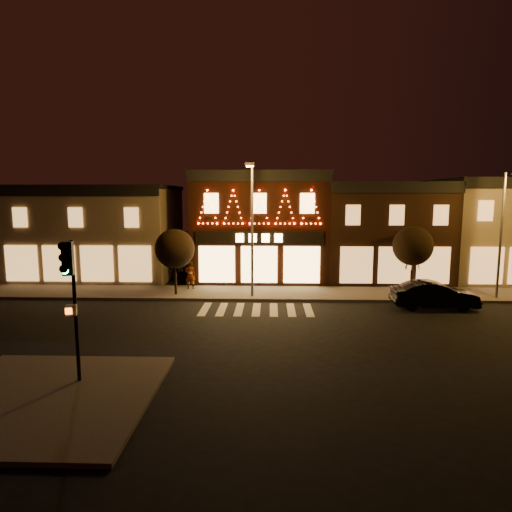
{
  "coord_description": "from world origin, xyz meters",
  "views": [
    {
      "loc": [
        0.79,
        -20.6,
        6.54
      ],
      "look_at": [
        -0.02,
        4.0,
        3.13
      ],
      "focal_mm": 30.72,
      "sensor_mm": 36.0,
      "label": 1
    }
  ],
  "objects_px": {
    "traffic_signal_near": "(71,284)",
    "dark_sedan": "(434,295)",
    "pedestrian": "(190,275)",
    "streetlamp_mid": "(252,220)"
  },
  "relations": [
    {
      "from": "streetlamp_mid",
      "to": "dark_sedan",
      "type": "height_order",
      "value": "streetlamp_mid"
    },
    {
      "from": "traffic_signal_near",
      "to": "dark_sedan",
      "type": "xyz_separation_m",
      "value": [
        16.23,
        11.08,
        -2.82
      ]
    },
    {
      "from": "dark_sedan",
      "to": "pedestrian",
      "type": "xyz_separation_m",
      "value": [
        -15.05,
        4.18,
        0.32
      ]
    },
    {
      "from": "dark_sedan",
      "to": "streetlamp_mid",
      "type": "bearing_deg",
      "value": 80.95
    },
    {
      "from": "streetlamp_mid",
      "to": "pedestrian",
      "type": "height_order",
      "value": "streetlamp_mid"
    },
    {
      "from": "traffic_signal_near",
      "to": "pedestrian",
      "type": "xyz_separation_m",
      "value": [
        1.18,
        15.27,
        -2.5
      ]
    },
    {
      "from": "dark_sedan",
      "to": "pedestrian",
      "type": "height_order",
      "value": "pedestrian"
    },
    {
      "from": "traffic_signal_near",
      "to": "streetlamp_mid",
      "type": "xyz_separation_m",
      "value": [
        5.51,
        13.08,
        1.43
      ]
    },
    {
      "from": "streetlamp_mid",
      "to": "dark_sedan",
      "type": "distance_m",
      "value": 11.7
    },
    {
      "from": "traffic_signal_near",
      "to": "dark_sedan",
      "type": "height_order",
      "value": "traffic_signal_near"
    }
  ]
}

